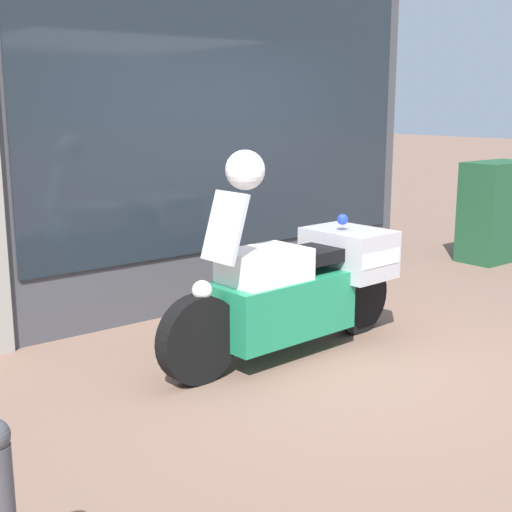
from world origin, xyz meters
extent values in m
plane|color=#7A5B4C|center=(0.00, 0.00, 0.00)|extent=(60.00, 60.00, 0.00)
cube|color=#424247|center=(0.00, 2.00, 1.88)|extent=(5.30, 0.40, 3.77)
cube|color=#1E262D|center=(0.40, 1.79, 1.93)|extent=(4.21, 0.02, 2.77)
cube|color=slate|center=(0.36, 2.01, 0.28)|extent=(3.99, 0.30, 0.55)
cube|color=silver|center=(0.36, 2.15, 1.16)|extent=(3.99, 0.02, 1.26)
cube|color=beige|center=(0.36, 2.01, 1.78)|extent=(3.99, 0.30, 0.02)
cube|color=navy|center=(-0.88, 2.01, 1.82)|extent=(0.18, 0.04, 0.06)
cube|color=#C68E19|center=(0.36, 2.01, 1.82)|extent=(0.18, 0.04, 0.06)
cube|color=maroon|center=(1.59, 2.01, 1.82)|extent=(0.18, 0.04, 0.06)
cube|color=yellow|center=(-0.87, 1.94, 0.69)|extent=(0.19, 0.03, 0.27)
cube|color=red|center=(0.36, 1.94, 0.69)|extent=(0.19, 0.02, 0.27)
cube|color=white|center=(1.58, 1.94, 0.69)|extent=(0.19, 0.02, 0.27)
cylinder|color=black|center=(-1.02, 0.34, 0.31)|extent=(0.63, 0.17, 0.62)
cylinder|color=black|center=(0.65, 0.42, 0.31)|extent=(0.63, 0.17, 0.62)
cube|color=#1E8456|center=(-0.23, 0.38, 0.40)|extent=(1.15, 0.54, 0.45)
cube|color=white|center=(-0.40, 0.37, 0.72)|extent=(0.64, 0.47, 0.27)
cube|color=black|center=(0.03, 0.39, 0.75)|extent=(0.68, 0.40, 0.10)
cube|color=#B7B7BC|center=(0.52, 0.42, 0.71)|extent=(0.53, 0.70, 0.38)
cube|color=white|center=(0.52, 0.42, 0.71)|extent=(0.48, 0.71, 0.11)
cube|color=#B2BCC6|center=(-0.77, 0.35, 1.06)|extent=(0.19, 0.35, 0.48)
sphere|color=white|center=(-0.98, 0.34, 0.65)|extent=(0.14, 0.14, 0.14)
sphere|color=blue|center=(0.44, 0.41, 0.99)|extent=(0.09, 0.09, 0.09)
cube|color=#1E4C2D|center=(4.02, 1.31, 0.60)|extent=(0.90, 0.50, 1.20)
sphere|color=white|center=(-0.59, 0.36, 1.44)|extent=(0.28, 0.28, 0.28)
camera|label=1|loc=(-3.62, -3.53, 1.91)|focal=50.00mm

